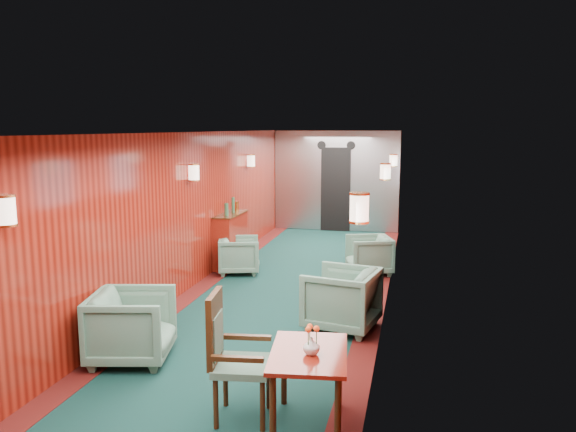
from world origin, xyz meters
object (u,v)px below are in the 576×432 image
at_px(credenza, 231,239).
at_px(armchair_right_far, 369,255).
at_px(dining_table, 309,364).
at_px(armchair_left_far, 239,255).
at_px(armchair_right_near, 341,299).
at_px(side_chair, 230,351).
at_px(armchair_left_near, 132,326).

distance_m(credenza, armchair_right_far, 2.47).
xyz_separation_m(dining_table, armchair_left_far, (-2.09, 4.66, -0.24)).
height_order(dining_table, armchair_left_far, dining_table).
xyz_separation_m(credenza, armchair_right_far, (2.47, 0.00, -0.16)).
distance_m(dining_table, armchair_right_near, 2.37).
distance_m(side_chair, armchair_right_far, 5.16).
xyz_separation_m(side_chair, credenza, (-1.71, 5.10, -0.11)).
distance_m(dining_table, armchair_left_far, 5.12).
height_order(side_chair, credenza, credenza).
relative_size(armchair_left_near, armchair_right_near, 0.99).
relative_size(side_chair, credenza, 0.89).
bearing_deg(credenza, armchair_right_far, 0.10).
bearing_deg(armchair_right_far, side_chair, -26.82).
bearing_deg(dining_table, armchair_left_near, 149.39).
bearing_deg(armchair_left_near, side_chair, -135.36).
xyz_separation_m(side_chair, armchair_right_near, (0.64, 2.35, -0.22)).
bearing_deg(armchair_left_near, armchair_right_near, -67.41).
bearing_deg(armchair_right_far, dining_table, -19.26).
distance_m(armchair_left_far, armchair_right_far, 2.21).
xyz_separation_m(credenza, armchair_right_near, (2.35, -2.74, -0.11)).
height_order(dining_table, armchair_right_near, armchair_right_near).
bearing_deg(armchair_left_near, armchair_right_far, -39.87).
bearing_deg(armchair_right_far, armchair_left_far, -96.67).
distance_m(side_chair, armchair_left_far, 4.87).
height_order(credenza, armchair_right_near, credenza).
xyz_separation_m(armchair_left_near, armchair_left_far, (-0.00, 3.74, -0.07)).
xyz_separation_m(dining_table, side_chair, (-0.68, 0.01, 0.04)).
xyz_separation_m(dining_table, credenza, (-2.39, 5.11, -0.07)).
height_order(armchair_left_far, armchair_right_near, armchair_right_near).
height_order(armchair_right_near, armchair_right_far, armchair_right_near).
bearing_deg(armchair_right_near, credenza, -127.88).
bearing_deg(credenza, armchair_right_near, -49.35).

